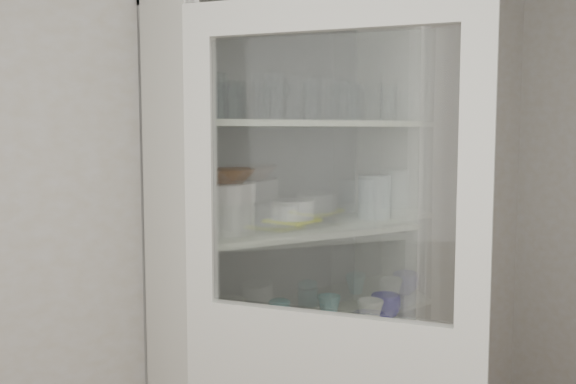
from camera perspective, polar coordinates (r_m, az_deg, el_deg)
wall_back at (r=2.55m, az=-6.50°, el=-1.85°), size 3.60×0.02×2.60m
pantry_cabinet at (r=2.57m, az=-0.74°, el=-9.95°), size 1.00×0.45×2.10m
tumbler_0 at (r=2.13m, az=-7.89°, el=8.48°), size 0.10×0.10×0.15m
tumbler_1 at (r=2.11m, az=-6.42°, el=8.48°), size 0.10×0.10×0.15m
tumbler_2 at (r=2.31m, az=2.12°, el=8.22°), size 0.09×0.09×0.15m
tumbler_3 at (r=2.21m, az=-1.16°, el=8.47°), size 0.10×0.10×0.16m
tumbler_4 at (r=2.40m, az=5.54°, el=8.03°), size 0.09×0.09×0.14m
tumbler_5 at (r=2.40m, az=5.99°, el=7.90°), size 0.07×0.07×0.13m
tumbler_6 at (r=2.56m, az=8.92°, el=7.79°), size 0.08×0.08×0.14m
tumbler_7 at (r=2.27m, az=-6.24°, el=8.00°), size 0.07×0.07×0.13m
tumbler_8 at (r=2.31m, az=-4.74°, el=7.92°), size 0.07×0.07×0.12m
tumbler_9 at (r=2.32m, az=-4.56°, el=8.09°), size 0.08×0.08×0.14m
goblet_0 at (r=2.38m, az=-8.70°, el=8.19°), size 0.07×0.07×0.16m
goblet_1 at (r=2.41m, az=-5.05°, el=8.29°), size 0.07×0.07×0.16m
goblet_2 at (r=2.50m, az=-0.56°, el=8.33°), size 0.08×0.08×0.17m
goblet_3 at (r=2.69m, az=4.70°, el=8.14°), size 0.08×0.08×0.18m
plate_stack_front at (r=2.29m, az=-5.53°, el=-2.26°), size 0.20×0.20×0.11m
plate_stack_back at (r=2.44m, az=-7.30°, el=-1.95°), size 0.23×0.23×0.10m
cream_bowl at (r=2.28m, az=-5.55°, el=-0.04°), size 0.28×0.28×0.07m
terracotta_bowl at (r=2.27m, az=-5.56°, el=1.44°), size 0.28×0.28×0.05m
glass_platter at (r=2.42m, az=0.38°, el=-2.89°), size 0.39×0.39×0.02m
yellow_trivet at (r=2.42m, az=0.38°, el=-2.53°), size 0.21×0.21×0.01m
white_ramekin at (r=2.42m, az=0.38°, el=-1.56°), size 0.20×0.20×0.07m
grey_bowl_stack at (r=2.67m, az=7.68°, el=-0.44°), size 0.13×0.13×0.18m
mug_blue at (r=2.69m, az=8.66°, el=-9.99°), size 0.13×0.13×0.10m
mug_teal at (r=2.68m, az=3.68°, el=-10.10°), size 0.12×0.12×0.09m
mug_white at (r=2.60m, az=7.33°, el=-10.51°), size 0.14×0.14×0.10m
teal_jar at (r=2.52m, az=-0.74°, el=-10.93°), size 0.08×0.08×0.10m
measuring_cups at (r=2.44m, az=-0.42°, el=-12.26°), size 0.09×0.09×0.04m
white_canister at (r=2.43m, az=-5.25°, el=-11.07°), size 0.15×0.15×0.14m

